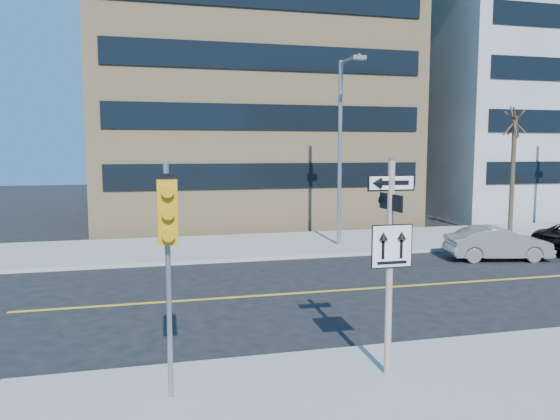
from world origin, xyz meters
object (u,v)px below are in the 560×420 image
object	(u,v)px
sign_pole	(390,254)
streetlight_a	(342,140)
street_tree_west	(515,125)
traffic_signal	(168,232)
parked_car_b	(498,243)

from	to	relation	value
sign_pole	streetlight_a	xyz separation A→B (m)	(4.00, 13.27, 2.32)
sign_pole	street_tree_west	xyz separation A→B (m)	(13.00, 13.81, 3.09)
street_tree_west	traffic_signal	bearing A→B (deg)	-140.61
traffic_signal	parked_car_b	xyz separation A→B (m)	(13.17, 9.60, -2.37)
traffic_signal	streetlight_a	distance (m)	15.72
parked_car_b	streetlight_a	bearing A→B (deg)	65.13
streetlight_a	street_tree_west	bearing A→B (deg)	3.45
sign_pole	street_tree_west	size ratio (longest dim) A/B	0.64
streetlight_a	street_tree_west	xyz separation A→B (m)	(9.00, 0.54, 0.77)
sign_pole	parked_car_b	distance (m)	13.29
sign_pole	traffic_signal	world-z (taller)	sign_pole
traffic_signal	street_tree_west	distance (m)	22.14
streetlight_a	parked_car_b	bearing A→B (deg)	-36.45
sign_pole	parked_car_b	xyz separation A→B (m)	(9.17, 9.45, -1.78)
traffic_signal	parked_car_b	bearing A→B (deg)	36.07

